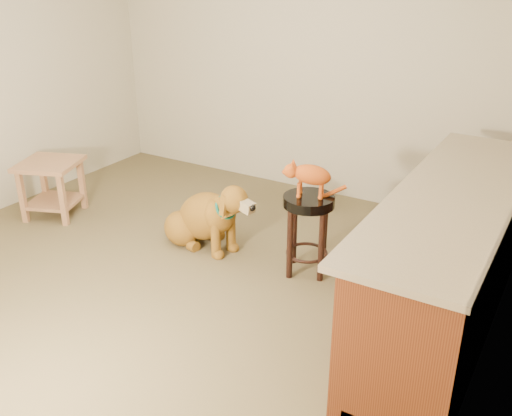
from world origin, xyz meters
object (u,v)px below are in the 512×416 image
Objects in this scene: golden_retriever at (206,218)px; tabby_kitten at (308,176)px; padded_stool at (308,219)px; wood_stool at (477,202)px; side_table at (51,180)px.

tabby_kitten is (0.92, 0.04, 0.55)m from golden_retriever.
padded_stool is at bearing -5.72° from tabby_kitten.
padded_stool is 1.47× the size of tabby_kitten.
tabby_kitten is at bearing -128.41° from wood_stool.
golden_retriever is at bearing -177.46° from padded_stool.
tabby_kitten reaches higher than wood_stool.
tabby_kitten reaches higher than side_table.
golden_retriever is 1.07m from tabby_kitten.
tabby_kitten is (2.52, 0.27, 0.45)m from side_table.
wood_stool reaches higher than padded_stool.
tabby_kitten reaches higher than padded_stool.
golden_retriever is (-1.92, -1.30, -0.09)m from wood_stool.
tabby_kitten is (-1.00, -1.26, 0.46)m from wood_stool.
side_table is 0.64× the size of golden_retriever.
golden_retriever reaches higher than side_table.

